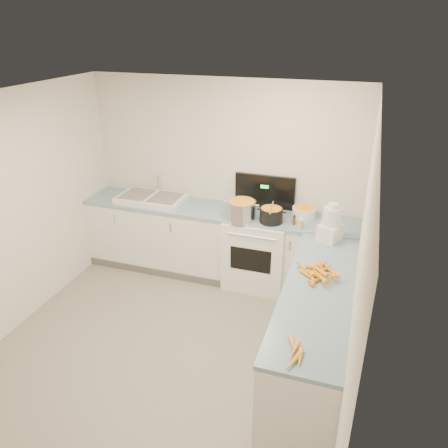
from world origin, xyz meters
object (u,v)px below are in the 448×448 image
(mixing_bowl, at_px, (304,213))
(extract_bottle, at_px, (294,221))
(stove, at_px, (257,249))
(steel_pot, at_px, (241,211))
(black_pot, at_px, (271,216))
(spice_jar, at_px, (300,224))
(sink, at_px, (152,198))
(food_processor, at_px, (331,225))

(mixing_bowl, relative_size, extract_bottle, 2.96)
(stove, distance_m, steel_pot, 0.62)
(steel_pot, distance_m, black_pot, 0.36)
(steel_pot, relative_size, extract_bottle, 3.62)
(spice_jar, bearing_deg, sink, 173.83)
(black_pot, bearing_deg, steel_pot, -175.07)
(sink, distance_m, spice_jar, 2.00)
(food_processor, bearing_deg, sink, 170.25)
(sink, xyz_separation_m, mixing_bowl, (1.98, 0.10, 0.03))
(extract_bottle, bearing_deg, black_pot, -176.11)
(stove, height_order, mixing_bowl, stove)
(spice_jar, bearing_deg, black_pot, 169.88)
(sink, height_order, extract_bottle, sink)
(mixing_bowl, xyz_separation_m, extract_bottle, (-0.08, -0.23, -0.02))
(sink, distance_m, steel_pot, 1.29)
(extract_bottle, xyz_separation_m, food_processor, (0.43, -0.27, 0.13))
(steel_pot, height_order, spice_jar, steel_pot)
(stove, bearing_deg, sink, 179.38)
(extract_bottle, relative_size, spice_jar, 0.92)
(black_pot, bearing_deg, sink, 174.70)
(sink, height_order, spice_jar, sink)
(spice_jar, bearing_deg, mixing_bowl, 91.75)
(black_pot, bearing_deg, food_processor, -19.61)
(black_pot, bearing_deg, spice_jar, -10.12)
(stove, height_order, black_pot, stove)
(spice_jar, distance_m, food_processor, 0.41)
(stove, xyz_separation_m, sink, (-1.45, 0.02, 0.50))
(steel_pot, distance_m, mixing_bowl, 0.76)
(steel_pot, bearing_deg, food_processor, -11.73)
(sink, bearing_deg, mixing_bowl, 2.82)
(black_pot, height_order, spice_jar, black_pot)
(black_pot, bearing_deg, mixing_bowl, 35.70)
(black_pot, relative_size, extract_bottle, 2.85)
(sink, distance_m, extract_bottle, 1.91)
(steel_pot, relative_size, mixing_bowl, 1.22)
(extract_bottle, height_order, food_processor, food_processor)
(steel_pot, bearing_deg, spice_jar, -2.66)
(black_pot, relative_size, spice_jar, 2.62)
(stove, xyz_separation_m, mixing_bowl, (0.53, 0.11, 0.53))
(steel_pot, xyz_separation_m, extract_bottle, (0.62, 0.05, -0.06))
(stove, relative_size, mixing_bowl, 4.84)
(sink, xyz_separation_m, food_processor, (2.33, -0.40, 0.14))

